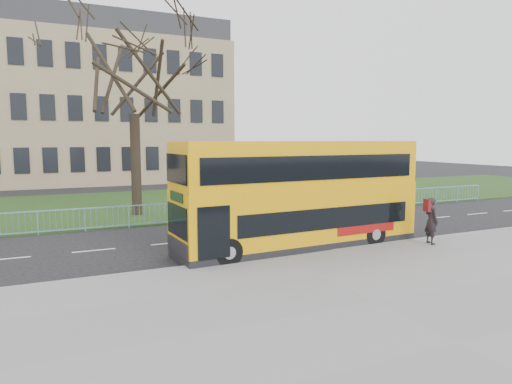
% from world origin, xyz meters
% --- Properties ---
extents(ground, '(120.00, 120.00, 0.00)m').
position_xyz_m(ground, '(0.00, 0.00, 0.00)').
color(ground, black).
rests_on(ground, ground).
extents(pavement, '(80.00, 10.50, 0.12)m').
position_xyz_m(pavement, '(0.00, -6.75, 0.06)').
color(pavement, slate).
rests_on(pavement, ground).
extents(kerb, '(80.00, 0.20, 0.14)m').
position_xyz_m(kerb, '(0.00, -1.55, 0.07)').
color(kerb, gray).
rests_on(kerb, ground).
extents(grass_verge, '(80.00, 15.40, 0.08)m').
position_xyz_m(grass_verge, '(0.00, 14.30, 0.04)').
color(grass_verge, '#1E3814').
rests_on(grass_verge, ground).
extents(guard_railing, '(40.00, 0.12, 1.10)m').
position_xyz_m(guard_railing, '(0.00, 6.60, 0.55)').
color(guard_railing, '#76ACD3').
rests_on(guard_railing, ground).
extents(bare_tree, '(9.31, 9.31, 13.30)m').
position_xyz_m(bare_tree, '(-3.00, 10.00, 6.73)').
color(bare_tree, black).
rests_on(bare_tree, grass_verge).
extents(civic_building, '(30.00, 15.00, 14.00)m').
position_xyz_m(civic_building, '(-5.00, 35.00, 7.00)').
color(civic_building, '#8E785A').
rests_on(civic_building, ground).
extents(yellow_bus, '(10.02, 2.86, 4.16)m').
position_xyz_m(yellow_bus, '(1.41, -0.51, 2.23)').
color(yellow_bus, '#E59F09').
rests_on(yellow_bus, ground).
extents(pedestrian, '(0.56, 0.75, 1.87)m').
position_xyz_m(pedestrian, '(6.31, -2.46, 1.05)').
color(pedestrian, black).
rests_on(pedestrian, pavement).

